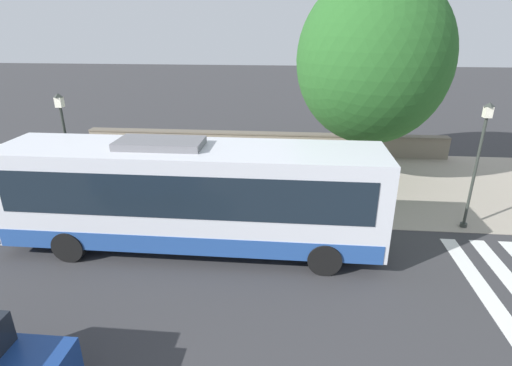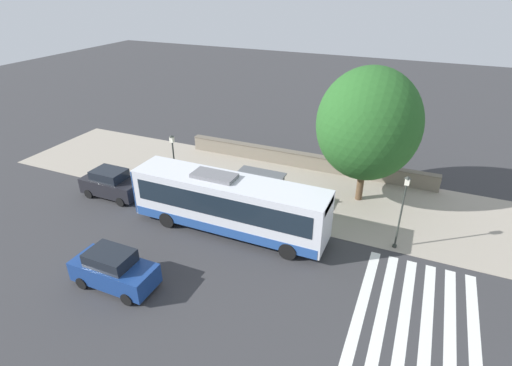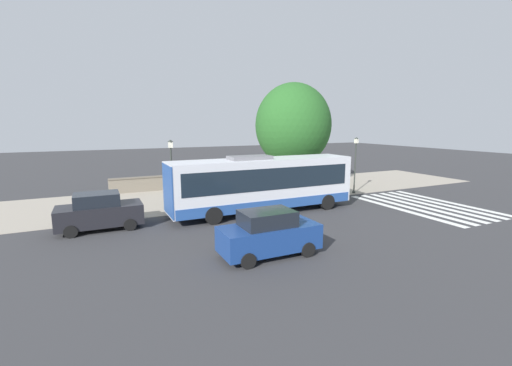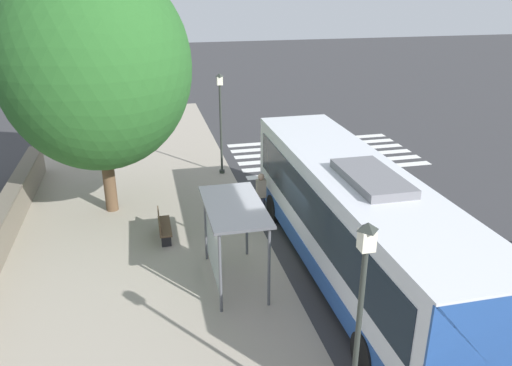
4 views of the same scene
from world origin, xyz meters
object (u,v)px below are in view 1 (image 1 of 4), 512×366
object	(u,v)px
bus_shelter	(228,157)
street_lamp_near	(478,157)
bus	(192,194)
shade_tree	(373,60)
pedestrian	(330,203)
street_lamp_far	(67,145)
bench	(305,180)

from	to	relation	value
bus_shelter	street_lamp_near	xyz separation A→B (m)	(1.22, 8.75, 0.66)
bus	shade_tree	distance (m)	10.10
street_lamp_near	bus	bearing A→B (deg)	-76.76
bus	bus_shelter	size ratio (longest dim) A/B	3.84
bus_shelter	pedestrian	world-z (taller)	bus_shelter
bus	street_lamp_far	bearing A→B (deg)	-112.97
street_lamp_far	pedestrian	bearing A→B (deg)	86.37
pedestrian	shade_tree	world-z (taller)	shade_tree
bus	street_lamp_near	xyz separation A→B (m)	(-2.20, 9.37, 0.79)
bus	shade_tree	size ratio (longest dim) A/B	1.31
bus_shelter	bench	bearing A→B (deg)	119.24
bench	street_lamp_near	size ratio (longest dim) A/B	0.35
bench	pedestrian	bearing A→B (deg)	12.23
street_lamp_near	shade_tree	size ratio (longest dim) A/B	0.50
street_lamp_near	street_lamp_far	distance (m)	14.52
pedestrian	bench	size ratio (longest dim) A/B	1.12
street_lamp_near	shade_tree	xyz separation A→B (m)	(-4.73, -2.93, 2.74)
pedestrian	bus_shelter	bearing A→B (deg)	-115.66
pedestrian	bench	world-z (taller)	pedestrian
bench	shade_tree	distance (m)	5.91
bus	bench	size ratio (longest dim) A/B	7.53
street_lamp_far	street_lamp_near	bearing A→B (deg)	90.08
bus	street_lamp_near	size ratio (longest dim) A/B	2.61
pedestrian	bench	distance (m)	3.71
bus	bus_shelter	xyz separation A→B (m)	(-3.43, 0.62, 0.13)
street_lamp_near	street_lamp_far	xyz separation A→B (m)	(0.02, -14.52, 0.04)
bus	shade_tree	bearing A→B (deg)	137.11
bus_shelter	street_lamp_near	size ratio (longest dim) A/B	0.68
street_lamp_far	shade_tree	xyz separation A→B (m)	(-4.75, 11.59, 2.69)
pedestrian	shade_tree	bearing A→B (deg)	159.97
bus	bus_shelter	bearing A→B (deg)	169.70
pedestrian	shade_tree	size ratio (longest dim) A/B	0.19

